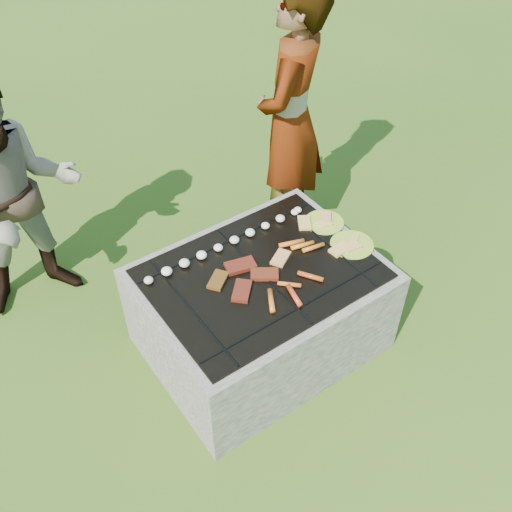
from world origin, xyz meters
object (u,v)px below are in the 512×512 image
Objects in this scene: bystander at (17,199)px; plate_far at (324,222)px; cook at (291,122)px; fire_pit at (261,312)px; plate_near at (352,245)px.

plate_far is at bearing -28.47° from bystander.
plate_far is at bearing 34.32° from cook.
fire_pit is 0.82× the size of bystander.
fire_pit is 4.74× the size of plate_near.
plate_far is 0.92× the size of plate_near.
plate_far is at bearing 12.87° from fire_pit.
plate_near is 0.17× the size of bystander.
fire_pit is at bearing 8.09° from cook.
cook is at bearing 44.30° from fire_pit.
fire_pit is at bearing -45.29° from bystander.
plate_near is at bearing -12.10° from fire_pit.
plate_near reaches higher than fire_pit.
cook reaches higher than bystander.
fire_pit is 5.13× the size of plate_far.
plate_near is at bearing -34.46° from bystander.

